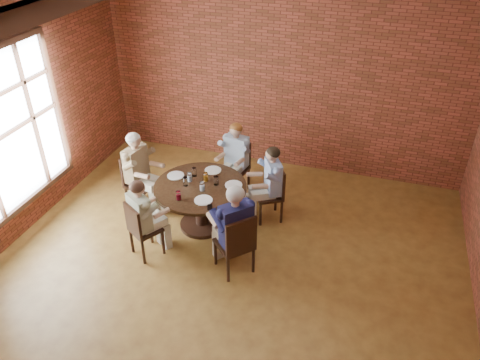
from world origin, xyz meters
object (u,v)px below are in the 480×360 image
(chair_d, at_px, (141,228))
(diner_d, at_px, (144,218))
(chair_a, at_px, (274,191))
(diner_e, at_px, (234,229))
(diner_b, at_px, (235,159))
(smartphone, at_px, (210,207))
(diner_a, at_px, (269,184))
(chair_c, at_px, (137,179))
(chair_e, at_px, (237,243))
(diner_c, at_px, (140,172))
(dining_table, at_px, (201,198))
(chair_b, at_px, (237,165))

(chair_d, distance_m, diner_d, 0.15)
(chair_a, bearing_deg, chair_d, -76.22)
(diner_d, distance_m, diner_e, 1.30)
(chair_a, bearing_deg, diner_b, -152.09)
(diner_d, bearing_deg, smartphone, -125.15)
(chair_a, height_order, chair_d, chair_a)
(diner_a, height_order, chair_c, diner_a)
(diner_a, distance_m, diner_b, 0.93)
(diner_a, bearing_deg, diner_d, -76.24)
(chair_a, relative_size, chair_c, 0.96)
(chair_a, xyz_separation_m, chair_c, (-2.21, -0.34, 0.02))
(chair_e, distance_m, diner_e, 0.19)
(diner_c, distance_m, smartphone, 1.60)
(diner_a, bearing_deg, chair_d, -75.70)
(dining_table, xyz_separation_m, diner_b, (0.19, 1.08, 0.11))
(diner_e, bearing_deg, smartphone, -78.01)
(chair_a, distance_m, chair_d, 2.12)
(smartphone, bearing_deg, diner_d, -178.02)
(diner_a, xyz_separation_m, smartphone, (-0.60, -0.99, 0.12))
(diner_b, distance_m, diner_e, 1.92)
(diner_a, relative_size, chair_b, 1.40)
(chair_a, distance_m, chair_c, 2.23)
(chair_a, distance_m, diner_d, 2.06)
(chair_d, height_order, chair_e, chair_e)
(chair_a, distance_m, smartphone, 1.26)
(smartphone, bearing_deg, chair_e, -54.72)
(chair_a, relative_size, diner_a, 0.71)
(chair_d, bearing_deg, chair_a, -105.07)
(chair_d, relative_size, diner_e, 0.64)
(diner_b, bearing_deg, diner_e, -62.18)
(chair_e, bearing_deg, diner_a, -139.71)
(dining_table, xyz_separation_m, smartphone, (0.33, -0.47, 0.23))
(diner_b, bearing_deg, diner_a, -27.04)
(chair_e, bearing_deg, dining_table, -90.00)
(diner_a, distance_m, diner_e, 1.28)
(diner_e, bearing_deg, diner_a, -142.85)
(dining_table, distance_m, smartphone, 0.62)
(dining_table, distance_m, chair_a, 1.14)
(diner_a, relative_size, smartphone, 9.76)
(chair_c, xyz_separation_m, smartphone, (1.54, -0.69, 0.24))
(chair_c, xyz_separation_m, diner_d, (0.69, -1.05, 0.11))
(smartphone, bearing_deg, diner_a, 37.77)
(chair_d, height_order, diner_d, diner_d)
(chair_a, bearing_deg, dining_table, -90.00)
(dining_table, relative_size, chair_e, 1.44)
(dining_table, height_order, chair_e, chair_e)
(dining_table, relative_size, diner_a, 1.09)
(diner_b, xyz_separation_m, chair_c, (-1.40, -0.86, -0.13))
(diner_d, height_order, diner_e, diner_e)
(chair_b, distance_m, chair_d, 2.18)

